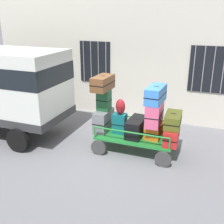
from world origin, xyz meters
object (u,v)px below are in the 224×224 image
Objects in this scene: luggage_cart at (136,138)px; suitcase_midleft_bottom at (120,123)px; suitcase_right_bottom at (172,134)px; backpack at (120,107)px; suitcase_right_middle at (173,120)px; suitcase_midright_top at (156,95)px; suitcase_left_middle at (104,100)px; suitcase_left_top at (103,83)px; suitcase_center_bottom at (136,127)px; suitcase_midright_middle at (155,113)px; suitcase_left_bottom at (104,120)px; suitcase_midright_bottom at (154,131)px.

luggage_cart is 0.62m from suitcase_midleft_bottom.
suitcase_midleft_bottom is 0.58× the size of suitcase_right_bottom.
backpack is (0.03, -0.02, 0.51)m from suitcase_midleft_bottom.
suitcase_midright_top is at bearing 179.88° from suitcase_right_middle.
suitcase_left_top is (0.00, -0.07, 0.51)m from suitcase_left_middle.
suitcase_midleft_bottom is 0.50m from suitcase_center_bottom.
suitcase_right_middle is at bearing 0.75° from suitcase_midright_middle.
suitcase_left_middle is 1.40× the size of backpack.
suitcase_right_middle is (0.99, -0.01, 0.69)m from luggage_cart.
suitcase_left_top reaches higher than suitcase_midright_middle.
suitcase_left_middle is at bearing 174.55° from suitcase_midleft_bottom.
suitcase_midleft_bottom is at bearing 179.57° from suitcase_midright_middle.
suitcase_center_bottom is at bearing -90.00° from luggage_cart.
suitcase_left_bottom is (-0.99, -0.00, 0.39)m from luggage_cart.
luggage_cart is 1.07m from suitcase_left_bottom.
suitcase_right_middle is at bearing -1.40° from suitcase_left_middle.
suitcase_left_top is at bearing 179.86° from backpack.
backpack is at bearing -7.49° from suitcase_left_middle.
suitcase_center_bottom is at bearing 1.64° from suitcase_left_top.
suitcase_left_bottom is 1.49m from suitcase_midright_bottom.
suitcase_left_middle is 0.70× the size of suitcase_midright_middle.
suitcase_right_bottom is 1.22× the size of suitcase_right_middle.
luggage_cart is 3.90× the size of suitcase_midright_bottom.
suitcase_midright_bottom is at bearing 2.34° from luggage_cart.
suitcase_left_bottom is 1.35× the size of suitcase_midleft_bottom.
suitcase_right_bottom is (1.49, -0.01, -0.08)m from suitcase_midleft_bottom.
suitcase_left_top is 1.92m from suitcase_midright_bottom.
suitcase_right_bottom is at bearing -1.38° from suitcase_midright_top.
suitcase_midright_middle is at bearing -1.81° from suitcase_center_bottom.
suitcase_left_top reaches higher than suitcase_midleft_bottom.
suitcase_midright_bottom is at bearing -0.59° from suitcase_left_middle.
suitcase_midright_bottom is at bearing 174.96° from suitcase_right_bottom.
suitcase_midright_top is 0.81m from suitcase_right_middle.
backpack is (-0.96, -0.01, 0.08)m from suitcase_midright_middle.
suitcase_left_top is 0.95× the size of suitcase_midright_top.
suitcase_midright_middle is 1.08× the size of suitcase_right_middle.
suitcase_midright_top is (-0.00, -0.03, 1.04)m from suitcase_midright_bottom.
suitcase_right_bottom is (1.98, -0.06, -0.71)m from suitcase_left_middle.
suitcase_midleft_bottom reaches higher than suitcase_right_bottom.
suitcase_midright_top reaches higher than suitcase_left_bottom.
suitcase_left_top reaches higher than suitcase_center_bottom.
suitcase_left_top is 1.47× the size of suitcase_midright_bottom.
suitcase_midright_top is at bearing -1.34° from luggage_cart.
suitcase_right_middle is (1.98, -0.01, 0.30)m from suitcase_left_bottom.
suitcase_center_bottom reaches higher than suitcase_midright_bottom.
suitcase_center_bottom is (0.00, -0.00, 0.33)m from luggage_cart.
suitcase_midright_middle reaches higher than suitcase_left_bottom.
suitcase_midleft_bottom is at bearing -179.06° from suitcase_center_bottom.
suitcase_left_middle is 1.50m from suitcase_midright_middle.
suitcase_midright_bottom is (0.50, 0.02, 0.30)m from luggage_cart.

